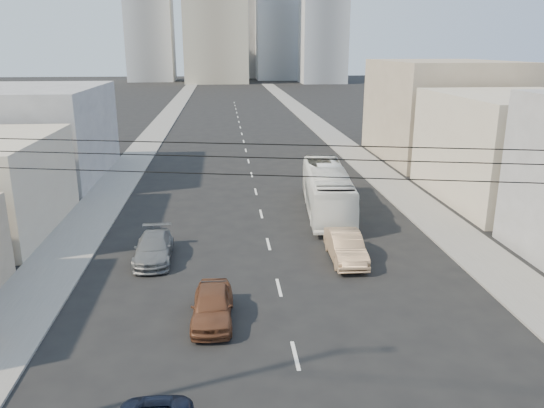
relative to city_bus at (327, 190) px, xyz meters
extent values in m
cube|color=slate|center=(-16.42, 44.01, -1.56)|extent=(3.50, 180.00, 0.12)
cube|color=slate|center=(7.08, 44.01, -1.56)|extent=(3.50, 180.00, 0.12)
cube|color=silver|center=(-4.67, -17.99, -1.62)|extent=(0.15, 2.00, 0.01)
cube|color=silver|center=(-4.67, -11.99, -1.62)|extent=(0.15, 2.00, 0.01)
cube|color=silver|center=(-4.67, -5.99, -1.62)|extent=(0.15, 2.00, 0.01)
cube|color=silver|center=(-4.67, 0.01, -1.62)|extent=(0.15, 2.00, 0.01)
cube|color=silver|center=(-4.67, 6.01, -1.62)|extent=(0.15, 2.00, 0.01)
cube|color=silver|center=(-4.67, 12.01, -1.62)|extent=(0.15, 2.00, 0.01)
cube|color=silver|center=(-4.67, 18.01, -1.62)|extent=(0.15, 2.00, 0.01)
cube|color=silver|center=(-4.67, 24.01, -1.62)|extent=(0.15, 2.00, 0.01)
cube|color=silver|center=(-4.67, 30.01, -1.62)|extent=(0.15, 2.00, 0.01)
cube|color=silver|center=(-4.67, 36.01, -1.62)|extent=(0.15, 2.00, 0.01)
cube|color=silver|center=(-4.67, 42.01, -1.62)|extent=(0.15, 2.00, 0.01)
cube|color=silver|center=(-4.67, 48.01, -1.62)|extent=(0.15, 2.00, 0.01)
cube|color=silver|center=(-4.67, 54.01, -1.62)|extent=(0.15, 2.00, 0.01)
cube|color=silver|center=(-4.67, 60.01, -1.62)|extent=(0.15, 2.00, 0.01)
cube|color=silver|center=(-4.67, 66.01, -1.62)|extent=(0.15, 2.00, 0.01)
cube|color=silver|center=(-4.67, 72.01, -1.62)|extent=(0.15, 2.00, 0.01)
cube|color=silver|center=(-4.67, 78.01, -1.62)|extent=(0.15, 2.00, 0.01)
imported|color=white|center=(0.00, 0.00, 0.00)|extent=(3.78, 11.87, 3.25)
imported|color=brown|center=(-7.86, -14.99, -0.89)|extent=(1.86, 4.35, 1.47)
imported|color=tan|center=(-0.65, -8.86, -0.83)|extent=(1.77, 4.84, 1.58)
imported|color=slate|center=(-11.18, -7.83, -0.92)|extent=(2.08, 4.89, 1.41)
cylinder|color=black|center=(-4.67, -24.49, 7.68)|extent=(23.01, 5.02, 0.02)
cylinder|color=black|center=(-4.67, -24.49, 7.38)|extent=(23.01, 5.02, 0.02)
cylinder|color=black|center=(-4.67, -24.49, 6.98)|extent=(23.01, 5.02, 0.02)
cube|color=#C0B19B|center=(14.83, 2.01, 2.38)|extent=(11.00, 14.00, 8.00)
cube|color=tan|center=(15.33, 18.01, 3.38)|extent=(12.00, 16.00, 10.00)
cube|color=gray|center=(-24.17, 13.01, 2.38)|extent=(12.00, 16.00, 8.00)
cube|color=gray|center=(13.33, 159.01, 18.38)|extent=(16.00, 16.00, 40.00)
cube|color=gray|center=(-30.67, 154.01, 15.38)|extent=(15.00, 15.00, 34.00)
cube|color=gray|center=(1.33, 174.01, 20.38)|extent=(18.00, 18.00, 44.00)
cube|color=gray|center=(25.33, 139.01, 12.38)|extent=(14.00, 14.00, 28.00)
camera|label=1|loc=(-7.21, -35.61, 9.73)|focal=35.00mm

